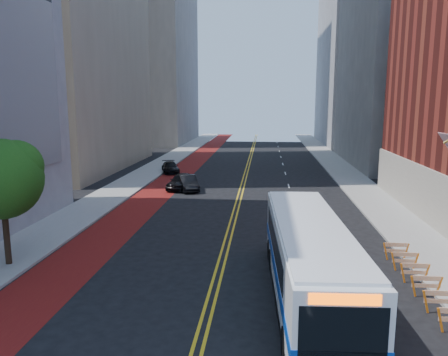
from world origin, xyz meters
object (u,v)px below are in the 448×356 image
at_px(transit_bus, 308,260).
at_px(car_a, 181,181).
at_px(car_c, 170,167).
at_px(street_tree, 3,176).
at_px(car_b, 188,183).

bearing_deg(transit_bus, car_a, 110.40).
bearing_deg(car_c, transit_bus, -87.02).
distance_m(street_tree, car_c, 31.51).
height_order(transit_bus, car_b, transit_bus).
relative_size(car_a, car_b, 1.04).
relative_size(transit_bus, car_a, 2.86).
bearing_deg(car_a, car_b, -24.21).
bearing_deg(car_c, car_a, -90.38).
bearing_deg(street_tree, transit_bus, -10.01).
bearing_deg(transit_bus, street_tree, 167.29).
bearing_deg(car_a, street_tree, -93.82).
relative_size(car_a, car_c, 1.02).
bearing_deg(car_b, transit_bus, -88.26).
bearing_deg(street_tree, car_c, 86.43).
bearing_deg(car_b, car_c, 91.04).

